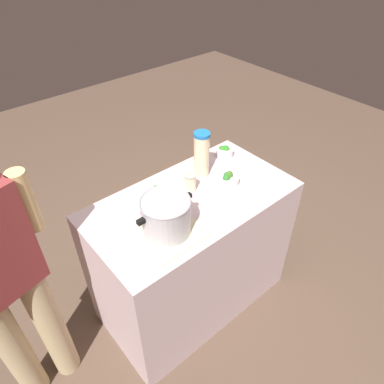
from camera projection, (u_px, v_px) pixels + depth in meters
The scene contains 10 objects.
ground_plane at pixel (192, 296), 2.60m from camera, with size 8.00×8.00×0.00m, color brown.
counter_slab at pixel (192, 254), 2.30m from camera, with size 1.22×0.65×0.94m, color beige.
dish_cloth at pixel (167, 231), 1.80m from camera, with size 0.32×0.34×0.01m, color beige.
cooking_pot at pixel (166, 215), 1.74m from camera, with size 0.32×0.25×0.20m.
lemonade_pitcher at pixel (202, 154), 2.10m from camera, with size 0.10×0.10×0.29m.
mason_jar at pixel (190, 182), 2.03m from camera, with size 0.07×0.07×0.11m.
broccoli_bowl_front at pixel (159, 192), 2.01m from camera, with size 0.10×0.10×0.07m.
broccoli_bowl_center at pixel (228, 179), 2.10m from camera, with size 0.13×0.13×0.08m.
broccoli_bowl_back at pixel (225, 151), 2.33m from camera, with size 0.12×0.12×0.08m.
person_cook at pixel (4, 285), 1.60m from camera, with size 0.50×0.27×1.63m.
Camera 1 is at (0.99, 1.16, 2.24)m, focal length 33.05 mm.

